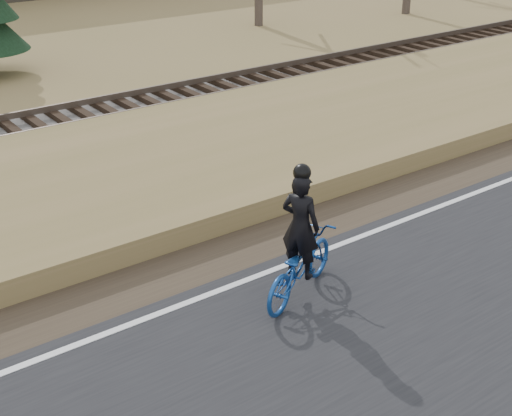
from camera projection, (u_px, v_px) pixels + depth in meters
ground at (422, 223)px, 13.22m from camera, size 120.00×120.00×0.00m
edge_line at (415, 216)px, 13.34m from camera, size 120.00×0.12×0.01m
shoulder at (376, 200)px, 14.08m from camera, size 120.00×1.60×0.04m
embankment at (283, 147)px, 16.18m from camera, size 120.00×5.00×0.44m
ballast at (194, 106)px, 18.94m from camera, size 120.00×3.00×0.45m
railroad at (194, 95)px, 18.81m from camera, size 120.00×2.40×0.29m
cyclist at (300, 256)px, 10.62m from camera, size 2.05×1.39×2.15m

